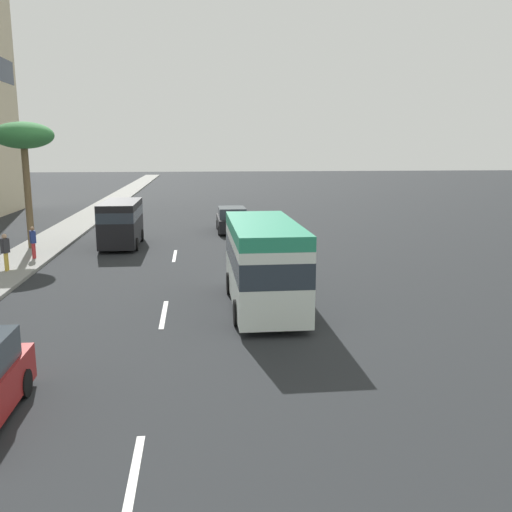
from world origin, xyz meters
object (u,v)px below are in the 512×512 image
(pedestrian_near_lamp, at_px, (5,251))
(pedestrian_by_tree, at_px, (33,241))
(car_fourth, at_px, (232,220))
(minibus_second, at_px, (264,261))
(palm_tree, at_px, (23,138))
(van_third, at_px, (121,221))

(pedestrian_near_lamp, distance_m, pedestrian_by_tree, 2.83)
(car_fourth, bearing_deg, minibus_second, 179.82)
(palm_tree, bearing_deg, pedestrian_near_lamp, -174.71)
(pedestrian_near_lamp, bearing_deg, car_fourth, 169.84)
(minibus_second, distance_m, pedestrian_near_lamp, 12.55)
(car_fourth, relative_size, pedestrian_near_lamp, 2.73)
(pedestrian_by_tree, distance_m, palm_tree, 5.93)
(minibus_second, bearing_deg, pedestrian_by_tree, 48.21)
(car_fourth, bearing_deg, van_third, 126.21)
(minibus_second, xyz_separation_m, palm_tree, (12.26, 11.29, 4.36))
(van_third, xyz_separation_m, car_fourth, (4.84, -6.61, -0.68))
(van_third, bearing_deg, car_fourth, 126.21)
(van_third, xyz_separation_m, pedestrian_near_lamp, (-6.69, 4.20, -0.40))
(pedestrian_near_lamp, xyz_separation_m, pedestrian_by_tree, (2.80, -0.41, -0.05))
(pedestrian_near_lamp, bearing_deg, palm_tree, -141.72)
(van_third, xyz_separation_m, palm_tree, (-0.88, 4.74, 4.56))
(car_fourth, relative_size, palm_tree, 0.67)
(minibus_second, relative_size, van_third, 1.29)
(minibus_second, distance_m, car_fourth, 18.00)
(car_fourth, distance_m, pedestrian_near_lamp, 15.81)
(minibus_second, bearing_deg, pedestrian_near_lamp, 59.05)
(palm_tree, bearing_deg, van_third, -79.53)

